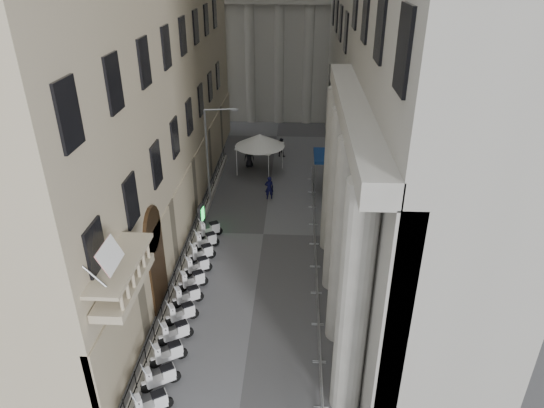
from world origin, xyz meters
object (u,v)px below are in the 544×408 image
at_px(security_tent, 255,138).
at_px(pedestrian_b, 281,147).
at_px(street_lamp, 211,150).
at_px(info_kiosk, 201,216).
at_px(pedestrian_a, 269,188).

height_order(security_tent, pedestrian_b, security_tent).
bearing_deg(street_lamp, info_kiosk, -102.67).
distance_m(security_tent, info_kiosk, 10.66).
bearing_deg(street_lamp, security_tent, 60.42).
height_order(security_tent, street_lamp, street_lamp).
relative_size(info_kiosk, pedestrian_b, 0.95).
height_order(info_kiosk, pedestrian_b, pedestrian_b).
bearing_deg(security_tent, pedestrian_b, 56.14).
distance_m(security_tent, pedestrian_a, 6.09).
bearing_deg(info_kiosk, pedestrian_b, 76.76).
distance_m(security_tent, pedestrian_b, 4.12).
xyz_separation_m(street_lamp, pedestrian_a, (4.03, 1.05, -3.31)).
bearing_deg(info_kiosk, security_tent, 81.49).
xyz_separation_m(street_lamp, info_kiosk, (-0.24, -3.45, -3.38)).
bearing_deg(info_kiosk, pedestrian_a, 53.42).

